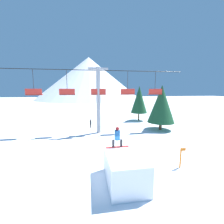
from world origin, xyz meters
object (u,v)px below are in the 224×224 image
(snow_ramp, at_px, (125,168))
(trail_marker, at_px, (181,157))
(pine_tree_near, at_px, (161,104))
(distant_skier, at_px, (91,123))
(snowboarder, at_px, (117,137))

(snow_ramp, height_order, trail_marker, snow_ramp)
(pine_tree_near, height_order, distant_skier, pine_tree_near)
(distant_skier, bearing_deg, trail_marker, -64.05)
(snow_ramp, distance_m, trail_marker, 4.40)
(snow_ramp, bearing_deg, snowboarder, 100.70)
(snow_ramp, relative_size, distant_skier, 2.72)
(trail_marker, relative_size, distant_skier, 1.17)
(pine_tree_near, xyz_separation_m, trail_marker, (-3.47, -9.80, -2.76))
(distant_skier, bearing_deg, snowboarder, -82.98)
(trail_marker, bearing_deg, snowboarder, 178.06)
(snow_ramp, height_order, distant_skier, snow_ramp)
(snow_ramp, height_order, snowboarder, snowboarder)
(distant_skier, bearing_deg, pine_tree_near, -15.04)
(snowboarder, distance_m, trail_marker, 4.79)
(snowboarder, height_order, distant_skier, snowboarder)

